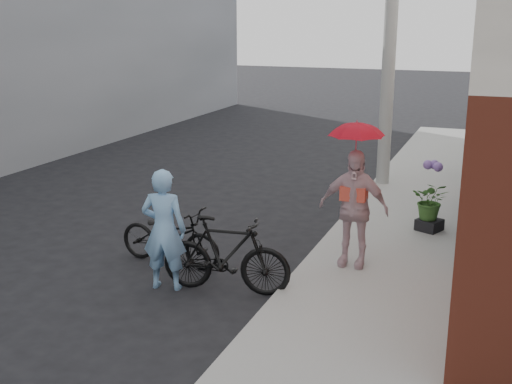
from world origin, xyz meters
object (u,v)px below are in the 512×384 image
Objects in this scene: bike_right at (226,255)px; planter at (429,225)px; utility_pole at (391,25)px; kimono_woman at (353,208)px; officer at (164,230)px; bike_left at (170,236)px.

bike_right is 4.85× the size of planter.
utility_pole is 5.66m from kimono_woman.
officer is at bearing -131.57° from planter.
planter is (0.88, 2.03, -0.77)m from kimono_woman.
officer is 0.99× the size of kimono_woman.
bike_right is 2.01m from kimono_woman.
planter is at bearing -142.69° from officer.
officer is 4.79m from planter.
officer is 0.99m from bike_left.
utility_pole is at bearing 95.94° from kimono_woman.
officer is at bearing -145.81° from kimono_woman.
planter is at bearing -47.84° from bike_left.
bike_right is (1.22, -0.64, 0.09)m from bike_left.
utility_pole is 7.30m from officer.
utility_pole is at bearing -116.30° from officer.
officer reaches higher than bike_right.
utility_pole reaches higher than planter.
officer is 4.60× the size of planter.
bike_left is at bearing -164.78° from kimono_woman.
kimono_woman reaches higher than officer.
kimono_woman is (0.49, -5.05, -2.52)m from utility_pole.
planter is at bearing -65.58° from utility_pole.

